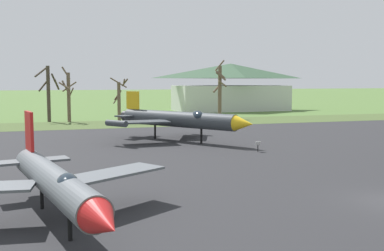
% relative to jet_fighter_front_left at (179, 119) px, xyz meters
% --- Properties ---
extents(asphalt_apron, '(78.94, 51.00, 0.05)m').
position_rel_jet_fighter_front_left_xyz_m(asphalt_apron, '(4.40, -10.79, -2.34)').
color(asphalt_apron, '#28282B').
rests_on(asphalt_apron, ground).
extents(grass_verge_strip, '(138.94, 12.00, 0.06)m').
position_rel_jet_fighter_front_left_xyz_m(grass_verge_strip, '(4.40, 20.71, -2.33)').
color(grass_verge_strip, '#43562B').
rests_on(grass_verge_strip, ground).
extents(jet_fighter_front_left, '(13.33, 14.75, 5.14)m').
position_rel_jet_fighter_front_left_xyz_m(jet_fighter_front_left, '(0.00, 0.00, 0.00)').
color(jet_fighter_front_left, '#33383D').
rests_on(jet_fighter_front_left, ground).
extents(info_placard_front_left, '(0.48, 0.32, 0.99)m').
position_rel_jet_fighter_front_left_xyz_m(info_placard_front_left, '(4.87, -8.77, -1.75)').
color(info_placard_front_left, black).
rests_on(info_placard_front_left, ground).
extents(jet_fighter_front_right, '(11.44, 13.95, 4.69)m').
position_rel_jet_fighter_front_left_xyz_m(jet_fighter_front_right, '(-12.36, -24.93, -0.40)').
color(jet_fighter_front_right, '#565B60').
rests_on(jet_fighter_front_right, ground).
extents(bare_tree_left_of_center, '(3.66, 3.59, 8.58)m').
position_rel_jet_fighter_front_left_xyz_m(bare_tree_left_of_center, '(-13.04, 27.73, 2.46)').
color(bare_tree_left_of_center, '#42382D').
rests_on(bare_tree_left_of_center, ground).
extents(bare_tree_center, '(2.75, 2.79, 8.43)m').
position_rel_jet_fighter_front_left_xyz_m(bare_tree_center, '(-10.18, 26.20, 1.85)').
color(bare_tree_center, brown).
rests_on(bare_tree_center, ground).
extents(bare_tree_right_of_center, '(2.79, 2.78, 6.82)m').
position_rel_jet_fighter_front_left_xyz_m(bare_tree_right_of_center, '(-2.76, 23.97, 1.23)').
color(bare_tree_right_of_center, brown).
rests_on(bare_tree_right_of_center, ground).
extents(bare_tree_far_right, '(2.25, 2.32, 9.86)m').
position_rel_jet_fighter_front_left_xyz_m(bare_tree_far_right, '(14.68, 27.16, 2.53)').
color(bare_tree_far_right, brown).
rests_on(bare_tree_far_right, ground).
extents(visitor_building, '(24.43, 11.77, 9.93)m').
position_rel_jet_fighter_front_left_xyz_m(visitor_building, '(23.69, 44.83, 2.53)').
color(visitor_building, beige).
rests_on(visitor_building, ground).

